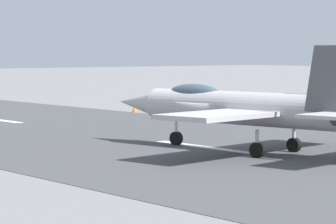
# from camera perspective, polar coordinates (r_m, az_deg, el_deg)

# --- Properties ---
(ground_plane) EXTENTS (400.00, 400.00, 0.00)m
(ground_plane) POSITION_cam_1_polar(r_m,az_deg,el_deg) (47.65, 2.47, -2.34)
(ground_plane) COLOR slate
(runway_strip) EXTENTS (240.00, 26.00, 0.02)m
(runway_strip) POSITION_cam_1_polar(r_m,az_deg,el_deg) (47.63, 2.48, -2.33)
(runway_strip) COLOR #454648
(runway_strip) RESTS_ON ground
(fighter_jet) EXTENTS (17.93, 13.50, 5.55)m
(fighter_jet) POSITION_cam_1_polar(r_m,az_deg,el_deg) (45.34, 5.32, 0.31)
(fighter_jet) COLOR #B6B1B4
(fighter_jet) RESTS_ON ground
(marker_cone_mid) EXTENTS (0.44, 0.44, 0.55)m
(marker_cone_mid) POSITION_cam_1_polar(r_m,az_deg,el_deg) (60.28, 8.80, -0.78)
(marker_cone_mid) COLOR orange
(marker_cone_mid) RESTS_ON ground
(marker_cone_far) EXTENTS (0.44, 0.44, 0.55)m
(marker_cone_far) POSITION_cam_1_polar(r_m,az_deg,el_deg) (74.71, -2.22, 0.18)
(marker_cone_far) COLOR orange
(marker_cone_far) RESTS_ON ground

